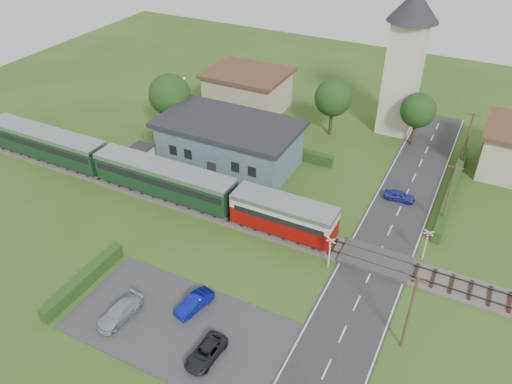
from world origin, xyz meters
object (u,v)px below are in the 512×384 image
at_px(equipment_hut, 142,156).
at_px(pedestrian_far, 151,165).
at_px(car_park_blue, 194,303).
at_px(house_west, 248,90).
at_px(car_park_dark, 206,352).
at_px(church_tower, 407,53).
at_px(car_park_silver, 120,312).
at_px(station_building, 229,142).
at_px(train, 140,171).
at_px(car_on_road, 399,196).
at_px(pedestrian_near, 268,198).
at_px(crossing_signal_near, 330,248).
at_px(crossing_signal_far, 427,240).

bearing_deg(equipment_hut, pedestrian_far, -14.62).
height_order(car_park_blue, pedestrian_far, pedestrian_far).
relative_size(house_west, car_park_dark, 2.89).
distance_m(church_tower, car_park_dark, 42.71).
bearing_deg(house_west, car_park_silver, -76.87).
bearing_deg(car_park_dark, pedestrian_far, 138.44).
relative_size(station_building, church_tower, 0.91).
bearing_deg(car_park_silver, equipment_hut, 129.41).
bearing_deg(train, car_park_dark, -41.15).
bearing_deg(car_on_road, pedestrian_near, 118.53).
bearing_deg(pedestrian_far, crossing_signal_near, -104.58).
height_order(crossing_signal_near, crossing_signal_far, same).
bearing_deg(crossing_signal_near, train, 173.82).
bearing_deg(crossing_signal_far, crossing_signal_near, -146.31).
relative_size(church_tower, crossing_signal_far, 5.37).
height_order(train, car_park_silver, train).
bearing_deg(crossing_signal_near, pedestrian_near, 147.56).
bearing_deg(car_park_silver, crossing_signal_near, 52.86).
bearing_deg(equipment_hut, car_park_dark, -43.22).
height_order(house_west, car_park_silver, house_west).
height_order(house_west, car_park_blue, house_west).
distance_m(station_building, car_on_road, 19.68).
xyz_separation_m(church_tower, pedestrian_near, (-7.10, -23.00, -8.99)).
height_order(house_west, pedestrian_near, house_west).
relative_size(station_building, car_on_road, 5.14).
height_order(house_west, car_park_dark, house_west).
relative_size(equipment_hut, pedestrian_near, 1.62).
distance_m(station_building, train, 10.74).
distance_m(car_park_blue, pedestrian_near, 14.92).
xyz_separation_m(station_building, car_park_dark, (11.89, -24.49, -2.09)).
distance_m(car_on_road, car_park_dark, 27.01).
xyz_separation_m(car_park_blue, car_park_dark, (3.30, -3.59, -0.06)).
relative_size(crossing_signal_far, car_on_road, 1.05).
bearing_deg(car_on_road, crossing_signal_far, -157.07).
bearing_deg(church_tower, equipment_hut, -135.25).
xyz_separation_m(crossing_signal_near, pedestrian_far, (-23.01, 5.24, -0.90)).
bearing_deg(pedestrian_far, pedestrian_near, -91.12).
bearing_deg(pedestrian_near, pedestrian_far, 11.17).
distance_m(crossing_signal_far, car_park_blue, 20.77).
height_order(house_west, crossing_signal_far, house_west).
relative_size(car_on_road, car_park_dark, 0.83).
relative_size(church_tower, car_on_road, 5.65).
xyz_separation_m(equipment_hut, car_park_blue, (16.60, -15.10, -1.09)).
bearing_deg(crossing_signal_near, house_west, 130.11).
bearing_deg(church_tower, car_on_road, -73.84).
bearing_deg(church_tower, car_park_dark, -94.28).
xyz_separation_m(station_building, train, (-5.84, -8.99, -0.52)).
distance_m(crossing_signal_near, pedestrian_near, 10.11).
xyz_separation_m(equipment_hut, pedestrian_near, (15.90, -0.20, -0.51)).
height_order(crossing_signal_near, car_on_road, crossing_signal_near).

